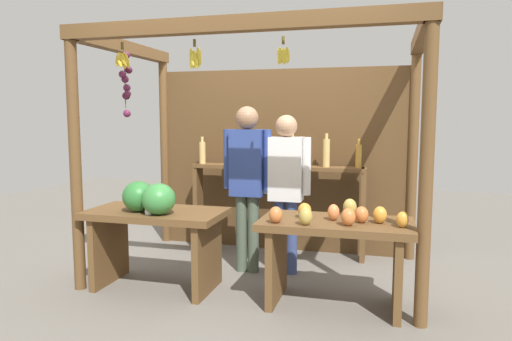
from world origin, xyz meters
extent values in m
plane|color=slate|center=(0.00, 0.00, 0.00)|extent=(12.00, 12.00, 0.00)
cylinder|color=brown|center=(-1.44, -0.86, 1.15)|extent=(0.10, 0.10, 2.30)
cylinder|color=brown|center=(1.44, -0.86, 1.15)|extent=(0.10, 0.10, 2.30)
cylinder|color=brown|center=(-1.44, 0.86, 1.15)|extent=(0.10, 0.10, 2.30)
cylinder|color=brown|center=(1.44, 0.86, 1.15)|extent=(0.10, 0.10, 2.30)
cube|color=brown|center=(0.00, -0.86, 2.24)|extent=(2.99, 0.12, 0.12)
cube|color=brown|center=(-1.44, 0.00, 2.24)|extent=(0.12, 1.83, 0.12)
cube|color=brown|center=(1.44, 0.00, 2.24)|extent=(0.12, 1.83, 0.12)
cube|color=#52381E|center=(0.00, 0.88, 1.03)|extent=(2.89, 0.04, 2.07)
cylinder|color=brown|center=(-0.36, -0.74, 2.13)|extent=(0.02, 0.02, 0.06)
ellipsoid|color=yellow|center=(-0.33, -0.74, 2.02)|extent=(0.04, 0.09, 0.15)
ellipsoid|color=yellow|center=(-0.33, -0.72, 2.01)|extent=(0.06, 0.06, 0.16)
ellipsoid|color=yellow|center=(-0.36, -0.72, 2.00)|extent=(0.08, 0.04, 0.15)
ellipsoid|color=yellow|center=(-0.38, -0.74, 1.99)|extent=(0.05, 0.09, 0.16)
ellipsoid|color=yellow|center=(-0.38, -0.75, 2.00)|extent=(0.05, 0.06, 0.16)
ellipsoid|color=yellow|center=(-0.37, -0.77, 2.01)|extent=(0.06, 0.04, 0.16)
ellipsoid|color=yellow|center=(-0.35, -0.76, 1.99)|extent=(0.06, 0.05, 0.16)
cylinder|color=brown|center=(0.36, -0.68, 2.13)|extent=(0.02, 0.02, 0.06)
ellipsoid|color=yellow|center=(0.40, -0.68, 2.02)|extent=(0.04, 0.08, 0.13)
ellipsoid|color=yellow|center=(0.38, -0.66, 2.01)|extent=(0.07, 0.06, 0.13)
ellipsoid|color=yellow|center=(0.36, -0.66, 2.01)|extent=(0.07, 0.05, 0.13)
ellipsoid|color=yellow|center=(0.33, -0.66, 2.00)|extent=(0.05, 0.06, 0.13)
ellipsoid|color=yellow|center=(0.33, -0.69, 2.02)|extent=(0.06, 0.08, 0.13)
ellipsoid|color=yellow|center=(0.36, -0.70, 2.02)|extent=(0.08, 0.05, 0.13)
ellipsoid|color=yellow|center=(0.38, -0.70, 2.01)|extent=(0.07, 0.07, 0.13)
cylinder|color=brown|center=(-1.01, -0.76, 2.13)|extent=(0.02, 0.02, 0.06)
ellipsoid|color=gold|center=(-0.97, -0.76, 2.00)|extent=(0.04, 0.08, 0.13)
ellipsoid|color=gold|center=(-1.00, -0.73, 2.00)|extent=(0.07, 0.05, 0.13)
ellipsoid|color=gold|center=(-1.03, -0.72, 2.02)|extent=(0.06, 0.05, 0.13)
ellipsoid|color=gold|center=(-1.05, -0.76, 2.02)|extent=(0.04, 0.08, 0.13)
ellipsoid|color=gold|center=(-1.02, -0.79, 2.00)|extent=(0.09, 0.06, 0.13)
ellipsoid|color=gold|center=(-0.99, -0.79, 2.01)|extent=(0.08, 0.07, 0.14)
cylinder|color=#4C422D|center=(-1.11, -0.57, 1.88)|extent=(0.01, 0.01, 0.55)
sphere|color=#511938|center=(-1.09, -0.56, 2.08)|extent=(0.07, 0.07, 0.07)
sphere|color=#601E42|center=(-1.11, -0.58, 2.03)|extent=(0.07, 0.07, 0.07)
sphere|color=#47142D|center=(-1.08, -0.55, 1.95)|extent=(0.07, 0.07, 0.07)
sphere|color=#601E42|center=(-1.11, -0.60, 1.91)|extent=(0.07, 0.07, 0.07)
sphere|color=#511938|center=(-1.10, -0.58, 1.87)|extent=(0.07, 0.07, 0.07)
sphere|color=#601E42|center=(-1.10, -0.55, 1.79)|extent=(0.07, 0.07, 0.07)
sphere|color=#601E42|center=(-1.08, -0.58, 1.74)|extent=(0.06, 0.06, 0.06)
sphere|color=#47142D|center=(-1.09, -0.59, 1.72)|extent=(0.07, 0.07, 0.07)
sphere|color=#601E42|center=(-1.11, -0.55, 1.56)|extent=(0.07, 0.07, 0.07)
cube|color=brown|center=(-0.79, -0.65, 0.68)|extent=(1.21, 0.64, 0.06)
cube|color=brown|center=(-1.28, -0.65, 0.32)|extent=(0.06, 0.58, 0.65)
cube|color=brown|center=(-0.31, -0.65, 0.32)|extent=(0.06, 0.58, 0.65)
ellipsoid|color=#2D7533|center=(-0.91, -0.74, 0.84)|extent=(0.30, 0.30, 0.27)
ellipsoid|color=#38843D|center=(-0.68, -0.81, 0.84)|extent=(0.31, 0.31, 0.27)
cylinder|color=white|center=(-0.76, -0.83, 0.75)|extent=(0.07, 0.07, 0.09)
cube|color=brown|center=(0.79, -0.65, 0.68)|extent=(1.21, 0.64, 0.06)
cube|color=brown|center=(0.31, -0.65, 0.32)|extent=(0.06, 0.58, 0.65)
cube|color=brown|center=(1.28, -0.65, 0.32)|extent=(0.06, 0.58, 0.65)
ellipsoid|color=#CC7038|center=(0.99, -0.68, 0.77)|extent=(0.14, 0.14, 0.13)
ellipsoid|color=#B79E47|center=(0.59, -0.87, 0.78)|extent=(0.11, 0.11, 0.14)
ellipsoid|color=#E07F47|center=(0.77, -0.64, 0.77)|extent=(0.11, 0.11, 0.13)
ellipsoid|color=gold|center=(1.13, -0.66, 0.77)|extent=(0.14, 0.14, 0.13)
ellipsoid|color=#CC7038|center=(0.90, -0.81, 0.77)|extent=(0.16, 0.16, 0.14)
ellipsoid|color=gold|center=(0.53, -0.61, 0.77)|extent=(0.13, 0.13, 0.12)
ellipsoid|color=gold|center=(1.30, -0.76, 0.77)|extent=(0.11, 0.11, 0.12)
ellipsoid|color=#CC7038|center=(0.35, -0.86, 0.77)|extent=(0.15, 0.15, 0.13)
ellipsoid|color=#B79E47|center=(0.89, -0.42, 0.78)|extent=(0.16, 0.16, 0.14)
cube|color=brown|center=(-0.92, 0.65, 0.50)|extent=(0.05, 0.20, 1.00)
cube|color=brown|center=(0.96, 0.65, 0.50)|extent=(0.05, 0.20, 1.00)
cube|color=brown|center=(0.02, 0.65, 0.98)|extent=(1.88, 0.22, 0.04)
cylinder|color=#D8B266|center=(-0.86, 0.65, 1.12)|extent=(0.07, 0.07, 0.25)
cylinder|color=#D8B266|center=(-0.86, 0.65, 1.28)|extent=(0.03, 0.03, 0.06)
cylinder|color=#994C1E|center=(-0.51, 0.65, 1.12)|extent=(0.06, 0.06, 0.24)
cylinder|color=#994C1E|center=(-0.51, 0.65, 1.27)|extent=(0.03, 0.03, 0.06)
cylinder|color=#D8B266|center=(-0.16, 0.65, 1.13)|extent=(0.07, 0.07, 0.27)
cylinder|color=#D8B266|center=(-0.16, 0.65, 1.30)|extent=(0.03, 0.03, 0.06)
cylinder|color=#D8B266|center=(0.19, 0.65, 1.14)|extent=(0.07, 0.07, 0.29)
cylinder|color=#D8B266|center=(0.19, 0.65, 1.32)|extent=(0.03, 0.03, 0.06)
cylinder|color=#D8B266|center=(0.55, 0.65, 1.15)|extent=(0.08, 0.08, 0.30)
cylinder|color=#D8B266|center=(0.55, 0.65, 1.33)|extent=(0.03, 0.03, 0.06)
cylinder|color=gold|center=(0.89, 0.65, 1.12)|extent=(0.06, 0.06, 0.25)
cylinder|color=gold|center=(0.89, 0.65, 1.28)|extent=(0.03, 0.03, 0.06)
cylinder|color=#4C5A49|center=(-0.19, -0.01, 0.38)|extent=(0.11, 0.11, 0.77)
cylinder|color=#4C5A49|center=(-0.07, -0.01, 0.38)|extent=(0.11, 0.11, 0.77)
cube|color=#2D428C|center=(-0.13, -0.01, 1.09)|extent=(0.32, 0.19, 0.65)
cylinder|color=#2D428C|center=(-0.33, -0.01, 1.12)|extent=(0.08, 0.08, 0.58)
cylinder|color=#2D428C|center=(0.07, -0.01, 1.12)|extent=(0.08, 0.08, 0.58)
sphere|color=#997051|center=(-0.13, -0.01, 1.52)|extent=(0.22, 0.22, 0.22)
cylinder|color=#37467A|center=(0.18, 0.04, 0.36)|extent=(0.11, 0.11, 0.73)
cylinder|color=#37467A|center=(0.30, 0.04, 0.36)|extent=(0.11, 0.11, 0.73)
cube|color=white|center=(0.24, 0.04, 1.03)|extent=(0.32, 0.19, 0.61)
cylinder|color=white|center=(0.04, 0.04, 1.07)|extent=(0.08, 0.08, 0.55)
cylinder|color=white|center=(0.44, 0.04, 1.07)|extent=(0.08, 0.08, 0.55)
sphere|color=tan|center=(0.24, 0.04, 1.45)|extent=(0.21, 0.21, 0.21)
camera|label=1|loc=(1.16, -4.39, 1.53)|focal=33.10mm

